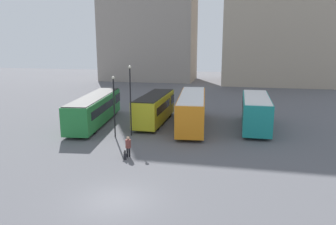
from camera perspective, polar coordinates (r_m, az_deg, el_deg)
ground_plane at (r=19.17m, az=-9.19°, el=-14.80°), size 160.00×160.00×0.00m
building_block_right at (r=73.31m, az=18.84°, el=17.31°), size 21.54×16.25×31.74m
bus_0 at (r=35.77m, az=-12.56°, el=0.69°), size 4.05×12.63×3.03m
bus_1 at (r=35.39m, az=-2.34°, el=0.87°), size 2.47×9.32×3.07m
bus_2 at (r=33.90m, az=4.19°, el=0.61°), size 3.75×11.93×3.35m
bus_3 at (r=34.24m, az=15.03°, el=0.24°), size 2.66×9.36×3.28m
traveler at (r=25.22m, az=-6.95°, el=-5.62°), size 0.53×0.53×1.61m
suitcase at (r=25.02m, az=-7.48°, el=-7.47°), size 0.34×0.44×0.74m
lamp_post_0 at (r=30.21m, az=-6.57°, el=2.92°), size 0.28×0.28×6.55m
lamp_post_1 at (r=30.03m, az=-9.38°, el=1.86°), size 0.28×0.28×5.64m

